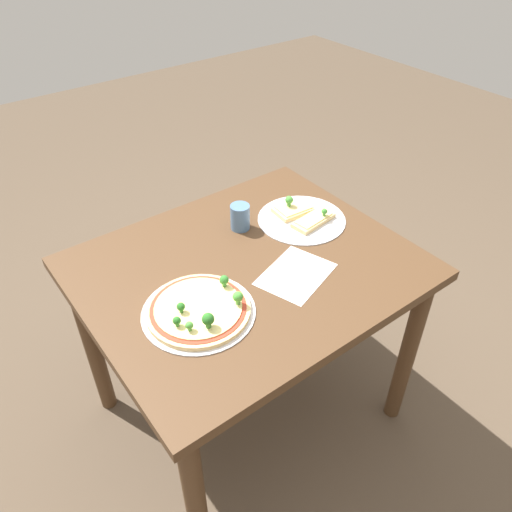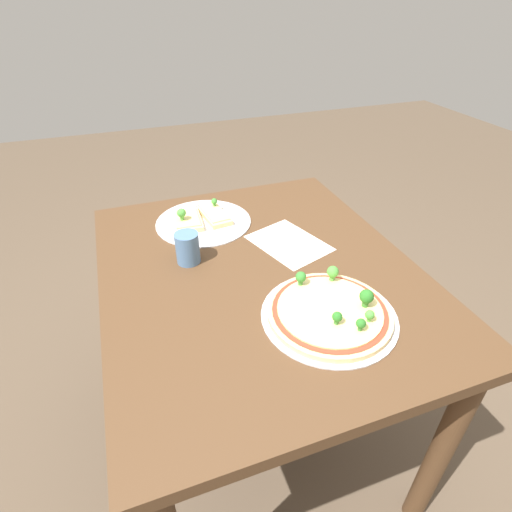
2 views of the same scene
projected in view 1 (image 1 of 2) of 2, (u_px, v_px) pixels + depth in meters
ground_plane at (249, 407)px, 2.06m from camera, size 8.00×8.00×0.00m
dining_table at (248, 291)px, 1.65m from camera, size 1.02×0.85×0.76m
pizza_tray_whole at (199, 310)px, 1.41m from camera, size 0.33×0.33×0.07m
pizza_tray_slice at (302, 216)px, 1.78m from camera, size 0.31×0.31×0.06m
drinking_cup at (240, 217)px, 1.71m from camera, size 0.07×0.07×0.09m
paper_menu at (296, 274)px, 1.55m from camera, size 0.27×0.24×0.00m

